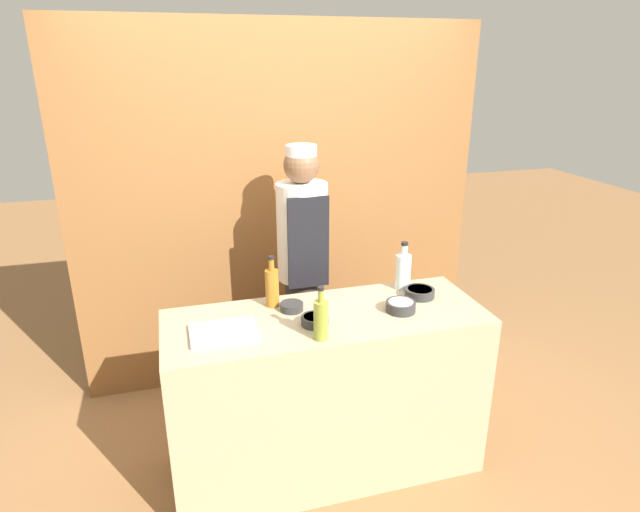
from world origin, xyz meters
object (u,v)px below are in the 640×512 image
bottle_oil (321,319)px  sauce_bowl_white (401,306)px  sauce_bowl_brown (315,320)px  sauce_bowl_yellow (420,292)px  chef_center (303,267)px  cutting_board (224,332)px  bottle_amber (272,287)px  bottle_clear (403,270)px  sauce_bowl_orange (292,306)px

bottle_oil → sauce_bowl_white: bearing=19.0°
sauce_bowl_brown → sauce_bowl_yellow: 0.66m
sauce_bowl_white → chef_center: bearing=115.1°
cutting_board → chef_center: chef_center is taller
bottle_oil → sauce_bowl_brown: bearing=85.8°
bottle_amber → chef_center: chef_center is taller
sauce_bowl_white → bottle_clear: bearing=64.0°
sauce_bowl_orange → sauce_bowl_white: bearing=-17.0°
sauce_bowl_brown → sauce_bowl_orange: size_ratio=1.12×
sauce_bowl_orange → chef_center: (0.20, 0.56, -0.02)m
bottle_clear → bottle_oil: (-0.61, -0.44, -0.00)m
sauce_bowl_orange → sauce_bowl_yellow: sauce_bowl_yellow is taller
sauce_bowl_brown → sauce_bowl_orange: (-0.07, 0.18, -0.00)m
bottle_oil → sauce_bowl_orange: bearing=100.7°
sauce_bowl_brown → cutting_board: size_ratio=0.43×
sauce_bowl_yellow → chef_center: (-0.51, 0.58, -0.02)m
bottle_clear → bottle_amber: size_ratio=0.99×
sauce_bowl_yellow → bottle_amber: 0.81m
sauce_bowl_yellow → sauce_bowl_white: (-0.17, -0.14, 0.00)m
sauce_bowl_brown → bottle_clear: size_ratio=0.49×
cutting_board → sauce_bowl_orange: bearing=23.3°
bottle_clear → bottle_amber: (-0.76, -0.02, 0.00)m
sauce_bowl_brown → bottle_amber: 0.32m
sauce_bowl_orange → sauce_bowl_yellow: 0.71m
bottle_clear → bottle_amber: bearing=-178.3°
sauce_bowl_brown → sauce_bowl_white: bearing=2.5°
sauce_bowl_yellow → bottle_clear: 0.16m
sauce_bowl_white → bottle_amber: bearing=158.3°
cutting_board → sauce_bowl_white: bearing=-0.3°
sauce_bowl_orange → chef_center: chef_center is taller
sauce_bowl_yellow → bottle_oil: bearing=-155.1°
cutting_board → bottle_oil: (0.43, -0.17, 0.09)m
sauce_bowl_yellow → sauce_bowl_white: sauce_bowl_white is taller
sauce_bowl_orange → sauce_bowl_white: 0.56m
sauce_bowl_white → bottle_amber: (-0.62, 0.25, 0.08)m
chef_center → sauce_bowl_orange: bearing=-109.9°
cutting_board → chef_center: (0.57, 0.72, -0.00)m
sauce_bowl_brown → chef_center: (0.13, 0.74, -0.02)m
chef_center → bottle_amber: bearing=-121.1°
sauce_bowl_white → bottle_amber: 0.68m
sauce_bowl_white → cutting_board: bearing=179.7°
sauce_bowl_brown → sauce_bowl_orange: sauce_bowl_brown is taller
sauce_bowl_brown → sauce_bowl_yellow: (0.64, 0.16, 0.00)m
sauce_bowl_orange → bottle_oil: 0.34m
chef_center → bottle_oil: bearing=-98.9°
bottle_amber → cutting_board: bearing=-139.6°
sauce_bowl_yellow → bottle_clear: (-0.04, 0.13, 0.08)m
sauce_bowl_white → bottle_clear: bottle_clear is taller
cutting_board → chef_center: 0.92m
sauce_bowl_brown → bottle_clear: bearing=25.9°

